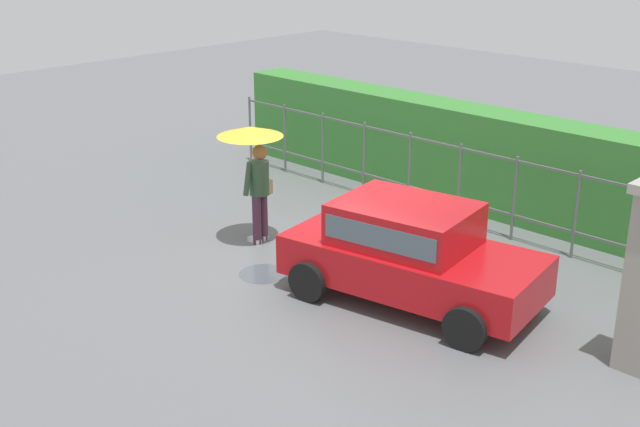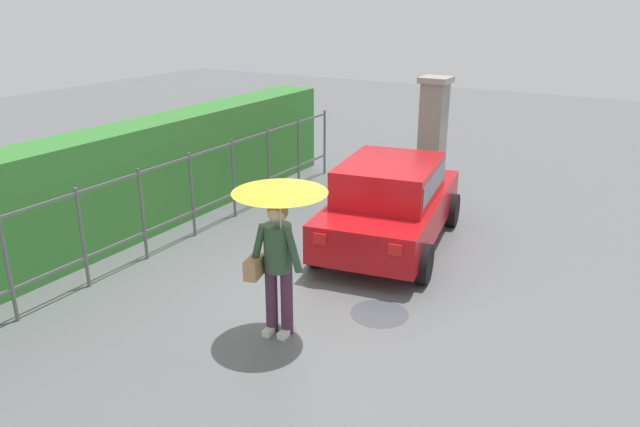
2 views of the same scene
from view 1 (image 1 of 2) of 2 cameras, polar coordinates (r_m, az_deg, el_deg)
The scene contains 6 objects.
ground_plane at distance 13.16m, azimuth 2.19°, elevation -3.71°, with size 40.00×40.00×0.00m, color slate.
car at distance 11.80m, azimuth 6.26°, elevation -2.49°, with size 3.93×2.34×1.48m.
pedestrian at distance 13.68m, azimuth -4.61°, elevation 4.02°, with size 1.11×1.11×2.04m.
fence_section at distance 15.21m, azimuth 7.94°, elevation 2.76°, with size 10.31×0.05×1.50m.
hedge_row at distance 15.99m, azimuth 10.19°, elevation 3.98°, with size 11.26×0.90×1.90m, color #387F33.
puddle_near at distance 12.92m, azimuth -3.97°, elevation -4.22°, with size 0.78×0.78×0.00m, color #4C545B.
Camera 1 is at (8.02, -8.97, 5.33)m, focal length 45.86 mm.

